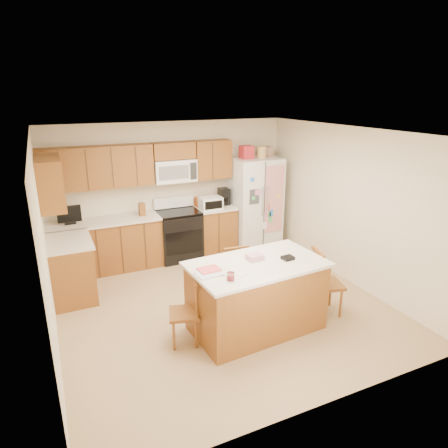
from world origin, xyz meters
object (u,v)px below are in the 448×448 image
island (256,296)px  windsor_chair_right (325,283)px  refrigerator (255,202)px  windsor_chair_left (186,313)px  windsor_chair_back (233,274)px  stove (179,234)px

island → windsor_chair_right: 1.07m
refrigerator → island: bearing=-118.2°
island → windsor_chair_right: bearing=-3.3°
refrigerator → windsor_chair_left: size_ratio=2.33×
windsor_chair_back → island: bearing=-93.1°
refrigerator → windsor_chair_right: (-0.34, -2.68, -0.47)m
windsor_chair_back → windsor_chair_right: size_ratio=0.95×
windsor_chair_right → windsor_chair_left: bearing=175.8°
refrigerator → windsor_chair_left: (-2.35, -2.54, -0.51)m
stove → refrigerator: refrigerator is taller
island → windsor_chair_left: (-0.94, 0.09, -0.06)m
stove → windsor_chair_back: stove is taller
refrigerator → stove: bearing=177.7°
stove → windsor_chair_back: size_ratio=1.23×
island → windsor_chair_back: (0.04, 0.78, -0.04)m
refrigerator → windsor_chair_back: 2.34m
stove → island: (0.16, -2.69, 0.00)m
refrigerator → windsor_chair_right: refrigerator is taller
stove → refrigerator: 1.63m
windsor_chair_left → windsor_chair_right: size_ratio=0.91×
island → refrigerator: bearing=61.8°
refrigerator → windsor_chair_back: bearing=-126.5°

